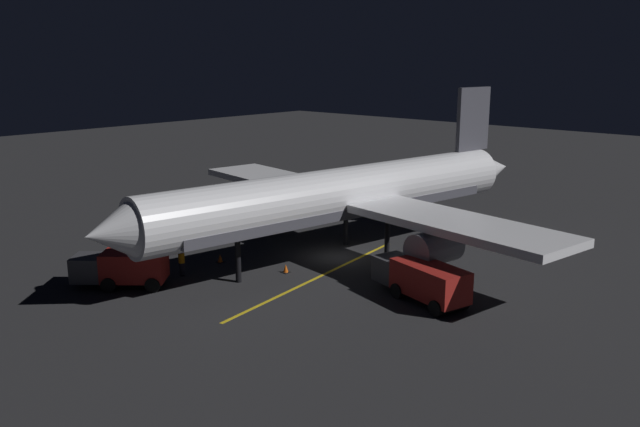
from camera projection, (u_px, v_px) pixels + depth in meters
name	position (u px, v px, depth m)	size (l,w,h in m)	color
ground_plane	(339.00, 259.00, 46.36)	(180.00, 180.00, 0.20)	#252527
apron_guide_stripe	(320.00, 276.00, 42.30)	(0.24, 18.47, 0.01)	gold
airliner	(346.00, 196.00, 45.71)	(33.07, 36.40, 11.30)	white
baggage_truck	(124.00, 268.00, 40.20)	(5.52, 5.21, 2.20)	maroon
catering_truck	(422.00, 280.00, 37.98)	(6.78, 3.67, 2.25)	maroon
ground_crew_worker	(182.00, 262.00, 42.31)	(0.40, 0.40, 1.74)	black
traffic_cone_near_left	(220.00, 259.00, 45.20)	(0.50, 0.50, 0.55)	#EA590F
traffic_cone_near_right	(286.00, 269.00, 43.04)	(0.50, 0.50, 0.55)	#EA590F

